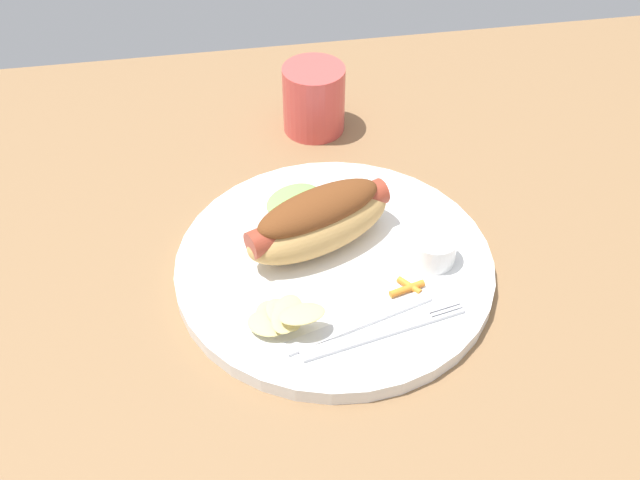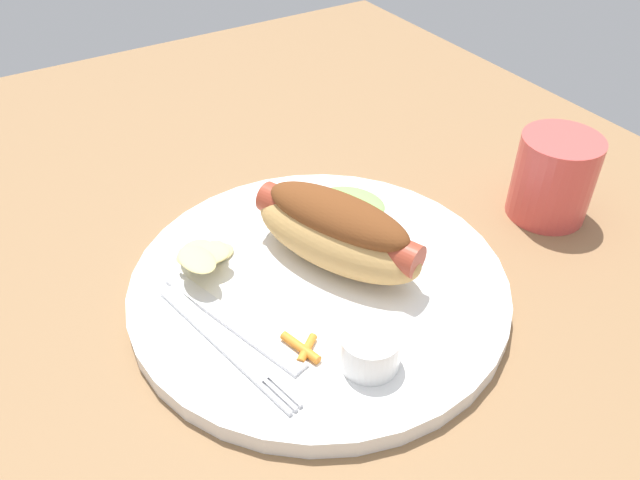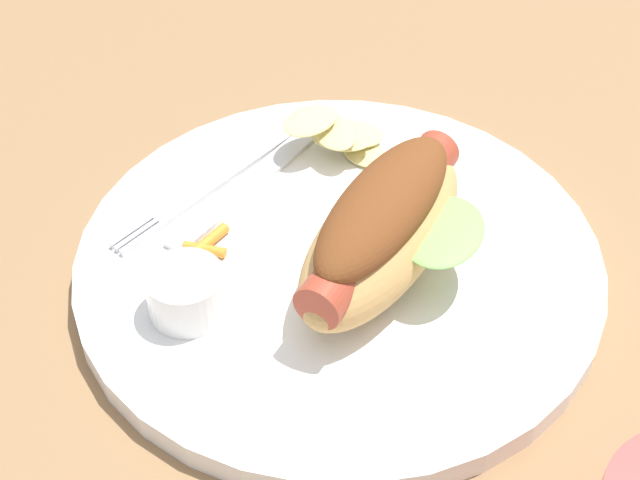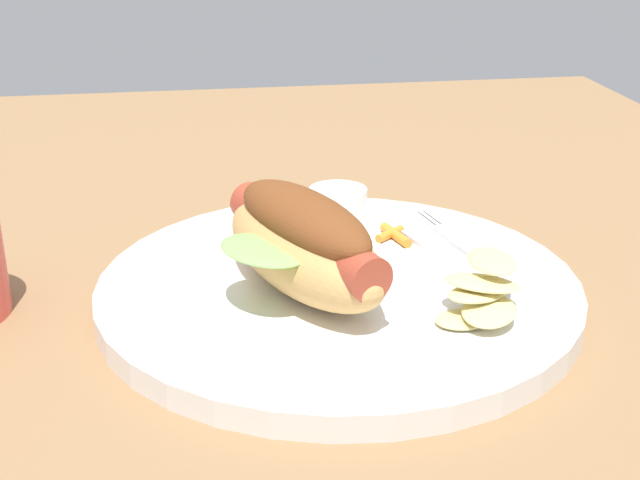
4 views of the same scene
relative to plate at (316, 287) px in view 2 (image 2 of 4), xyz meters
The scene contains 9 objects.
ground_plane 2.63cm from the plate, behind, with size 120.00×90.00×1.80cm, color olive.
plate is the anchor object (origin of this frame).
hot_dog 5.03cm from the plate, 67.09° to the right, with size 16.57×11.94×6.30cm.
sauce_ramekin 9.66cm from the plate, behind, with size 4.28×4.28×2.77cm, color white.
fork 9.67cm from the plate, 103.98° to the left, with size 15.40×4.26×0.40cm.
knife 7.92cm from the plate, 95.30° to the left, with size 14.36×1.40×0.36cm, color silver.
chips_pile 9.55cm from the plate, 49.82° to the left, with size 7.45×5.79×3.02cm.
carrot_garnish 7.70cm from the plate, 141.70° to the left, with size 3.55×2.40×0.68cm.
drinking_cup 24.92cm from the plate, 94.14° to the right, with size 7.38×7.38×8.17cm, color #D84C47.
Camera 2 is at (-29.90, 19.55, 36.05)cm, focal length 35.03 mm.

